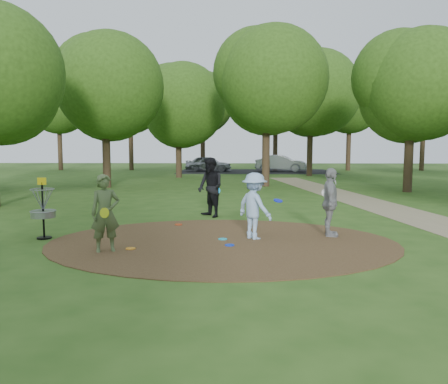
{
  "coord_description": "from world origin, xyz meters",
  "views": [
    {
      "loc": [
        0.35,
        -10.35,
        2.31
      ],
      "look_at": [
        0.0,
        1.2,
        1.1
      ],
      "focal_mm": 35.0,
      "sensor_mm": 36.0,
      "label": 1
    }
  ],
  "objects": [
    {
      "name": "ground",
      "position": [
        0.0,
        0.0,
        0.0
      ],
      "size": [
        100.0,
        100.0,
        0.0
      ],
      "primitive_type": "plane",
      "color": "#2D5119",
      "rests_on": "ground"
    },
    {
      "name": "dirt_clearing",
      "position": [
        0.0,
        0.0,
        0.01
      ],
      "size": [
        8.4,
        8.4,
        0.02
      ],
      "primitive_type": "cylinder",
      "color": "#47301C",
      "rests_on": "ground"
    },
    {
      "name": "parking_lot",
      "position": [
        2.0,
        30.0,
        0.0
      ],
      "size": [
        14.0,
        8.0,
        0.01
      ],
      "primitive_type": "cube",
      "color": "black",
      "rests_on": "ground"
    },
    {
      "name": "player_observer_with_disc",
      "position": [
        -2.52,
        -1.03,
        0.86
      ],
      "size": [
        0.74,
        0.63,
        1.71
      ],
      "color": "#51643A",
      "rests_on": "ground"
    },
    {
      "name": "player_throwing_with_disc",
      "position": [
        0.78,
        0.4,
        0.83
      ],
      "size": [
        1.32,
        1.22,
        1.66
      ],
      "color": "#9BBEE7",
      "rests_on": "ground"
    },
    {
      "name": "player_walking_with_disc",
      "position": [
        -0.53,
        3.82,
        0.98
      ],
      "size": [
        1.16,
        1.2,
        1.96
      ],
      "color": "black",
      "rests_on": "ground"
    },
    {
      "name": "player_waiting_with_disc",
      "position": [
        2.73,
        0.77,
        0.88
      ],
      "size": [
        0.58,
        1.09,
        1.77
      ],
      "color": "gray",
      "rests_on": "ground"
    },
    {
      "name": "disc_ground_cyan",
      "position": [
        -0.0,
        0.25,
        0.03
      ],
      "size": [
        0.22,
        0.22,
        0.02
      ],
      "primitive_type": "cylinder",
      "color": "#1CC0E2",
      "rests_on": "dirt_clearing"
    },
    {
      "name": "disc_ground_blue",
      "position": [
        0.18,
        -0.41,
        0.03
      ],
      "size": [
        0.22,
        0.22,
        0.02
      ],
      "primitive_type": "cylinder",
      "color": "#0C30D5",
      "rests_on": "dirt_clearing"
    },
    {
      "name": "disc_ground_red",
      "position": [
        -1.37,
        2.23,
        0.03
      ],
      "size": [
        0.22,
        0.22,
        0.02
      ],
      "primitive_type": "cylinder",
      "color": "#BD3412",
      "rests_on": "dirt_clearing"
    },
    {
      "name": "car_left",
      "position": [
        -2.3,
        29.82,
        0.72
      ],
      "size": [
        4.38,
        2.2,
        1.43
      ],
      "primitive_type": "imported",
      "rotation": [
        0.0,
        0.0,
        1.45
      ],
      "color": "#95969B",
      "rests_on": "ground"
    },
    {
      "name": "car_right",
      "position": [
        4.36,
        29.73,
        0.76
      ],
      "size": [
        4.86,
        2.42,
        1.53
      ],
      "primitive_type": "imported",
      "rotation": [
        0.0,
        0.0,
        1.39
      ],
      "color": "#9D9FA4",
      "rests_on": "ground"
    },
    {
      "name": "disc_ground_orange",
      "position": [
        -2.04,
        -0.82,
        0.03
      ],
      "size": [
        0.22,
        0.22,
        0.02
      ],
      "primitive_type": "cylinder",
      "color": "orange",
      "rests_on": "dirt_clearing"
    },
    {
      "name": "disc_golf_basket",
      "position": [
        -4.5,
        0.3,
        0.87
      ],
      "size": [
        0.63,
        0.63,
        1.54
      ],
      "color": "black",
      "rests_on": "ground"
    },
    {
      "name": "tree_ring",
      "position": [
        2.37,
        10.66,
        5.31
      ],
      "size": [
        37.65,
        45.87,
        9.5
      ],
      "color": "#332316",
      "rests_on": "ground"
    }
  ]
}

